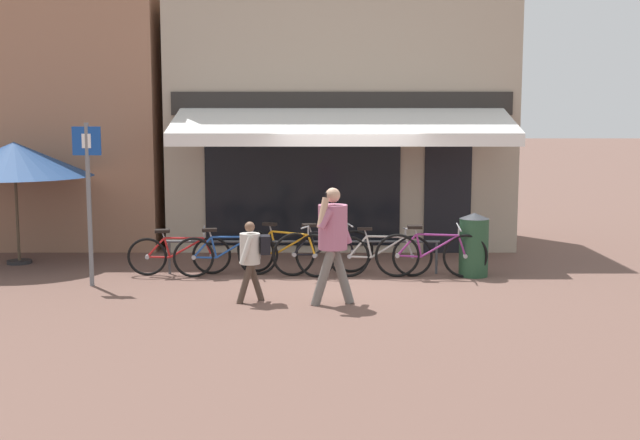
# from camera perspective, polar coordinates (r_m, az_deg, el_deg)

# --- Properties ---
(ground_plane) EXTENTS (160.00, 160.00, 0.00)m
(ground_plane) POSITION_cam_1_polar(r_m,az_deg,el_deg) (13.07, 2.36, -4.27)
(ground_plane) COLOR brown
(shop_front) EXTENTS (6.83, 4.73, 5.77)m
(shop_front) POSITION_cam_1_polar(r_m,az_deg,el_deg) (16.88, 1.68, 8.20)
(shop_front) COLOR tan
(shop_front) RESTS_ON ground_plane
(bike_rack_rail) EXTENTS (4.60, 0.04, 0.57)m
(bike_rack_rail) POSITION_cam_1_polar(r_m,az_deg,el_deg) (13.47, -0.97, -1.81)
(bike_rack_rail) COLOR #47494F
(bike_rack_rail) RESTS_ON ground_plane
(bicycle_red) EXTENTS (1.72, 0.52, 0.81)m
(bicycle_red) POSITION_cam_1_polar(r_m,az_deg,el_deg) (13.57, -9.73, -2.43)
(bicycle_red) COLOR black
(bicycle_red) RESTS_ON ground_plane
(bicycle_blue) EXTENTS (1.72, 0.52, 0.82)m
(bicycle_blue) POSITION_cam_1_polar(r_m,az_deg,el_deg) (13.37, -6.46, -2.46)
(bicycle_blue) COLOR black
(bicycle_blue) RESTS_ON ground_plane
(bicycle_orange) EXTENTS (1.69, 0.84, 0.87)m
(bicycle_orange) POSITION_cam_1_polar(r_m,az_deg,el_deg) (13.43, -2.29, -2.26)
(bicycle_orange) COLOR black
(bicycle_orange) RESTS_ON ground_plane
(bicycle_black) EXTENTS (1.73, 0.66, 0.89)m
(bicycle_black) POSITION_cam_1_polar(r_m,az_deg,el_deg) (13.42, 0.51, -2.25)
(bicycle_black) COLOR black
(bicycle_black) RESTS_ON ground_plane
(bicycle_silver) EXTENTS (1.73, 0.52, 0.84)m
(bicycle_silver) POSITION_cam_1_polar(r_m,az_deg,el_deg) (13.31, 4.58, -2.47)
(bicycle_silver) COLOR black
(bicycle_silver) RESTS_ON ground_plane
(bicycle_purple) EXTENTS (1.85, 0.52, 0.90)m
(bicycle_purple) POSITION_cam_1_polar(r_m,az_deg,el_deg) (13.27, 8.15, -2.43)
(bicycle_purple) COLOR black
(bicycle_purple) RESTS_ON ground_plane
(pedestrian_adult) EXTENTS (0.65, 0.61, 1.68)m
(pedestrian_adult) POSITION_cam_1_polar(r_m,az_deg,el_deg) (11.23, 1.17, -0.98)
(pedestrian_adult) COLOR slate
(pedestrian_adult) RESTS_ON ground_plane
(pedestrian_child) EXTENTS (0.50, 0.51, 1.17)m
(pedestrian_child) POSITION_cam_1_polar(r_m,az_deg,el_deg) (11.46, -4.59, -2.31)
(pedestrian_child) COLOR #47382D
(pedestrian_child) RESTS_ON ground_plane
(litter_bin) EXTENTS (0.49, 0.49, 1.06)m
(litter_bin) POSITION_cam_1_polar(r_m,az_deg,el_deg) (13.52, 11.13, -1.73)
(litter_bin) COLOR #23472D
(litter_bin) RESTS_ON ground_plane
(parking_sign) EXTENTS (0.44, 0.07, 2.55)m
(parking_sign) POSITION_cam_1_polar(r_m,az_deg,el_deg) (12.90, -15.89, 2.26)
(parking_sign) COLOR slate
(parking_sign) RESTS_ON ground_plane
(cafe_parasol) EXTENTS (2.73, 2.73, 2.19)m
(cafe_parasol) POSITION_cam_1_polar(r_m,az_deg,el_deg) (15.26, -20.65, 4.05)
(cafe_parasol) COLOR #4C3D2D
(cafe_parasol) RESTS_ON ground_plane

